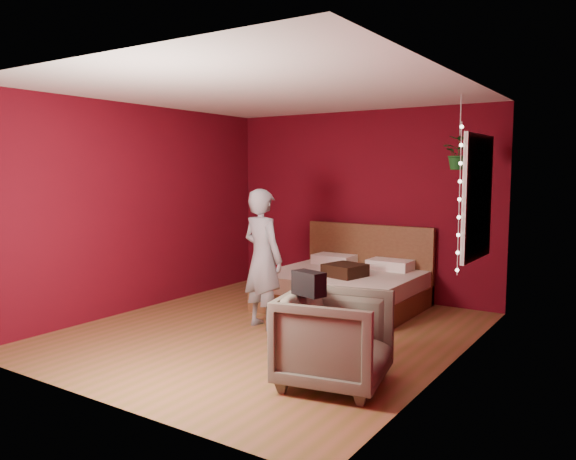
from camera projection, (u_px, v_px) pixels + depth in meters
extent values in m
plane|color=brown|center=(269.00, 332.00, 6.18)|extent=(4.50, 4.50, 0.00)
cube|color=#550914|center=(361.00, 204.00, 7.92)|extent=(4.00, 0.02, 2.60)
cube|color=#550914|center=(92.00, 234.00, 4.17)|extent=(4.00, 0.02, 2.60)
cube|color=#550914|center=(140.00, 208.00, 7.15)|extent=(0.02, 4.50, 2.60)
cube|color=#550914|center=(454.00, 224.00, 4.94)|extent=(0.02, 4.50, 2.60)
cube|color=silver|center=(268.00, 91.00, 5.91)|extent=(4.00, 4.50, 0.02)
cube|color=white|center=(478.00, 197.00, 5.69)|extent=(0.04, 0.97, 1.27)
cube|color=black|center=(476.00, 197.00, 5.70)|extent=(0.02, 0.85, 1.15)
cube|color=white|center=(476.00, 197.00, 5.70)|extent=(0.03, 0.05, 1.15)
cube|color=white|center=(476.00, 197.00, 5.70)|extent=(0.03, 0.85, 0.05)
cylinder|color=silver|center=(459.00, 199.00, 5.27)|extent=(0.01, 0.01, 1.45)
sphere|color=#FFF2CC|center=(457.00, 270.00, 5.34)|extent=(0.04, 0.04, 0.04)
sphere|color=#FFF2CC|center=(458.00, 253.00, 5.33)|extent=(0.04, 0.04, 0.04)
sphere|color=#FFF2CC|center=(458.00, 235.00, 5.31)|extent=(0.04, 0.04, 0.04)
sphere|color=#FFF2CC|center=(459.00, 217.00, 5.29)|extent=(0.04, 0.04, 0.04)
sphere|color=#FFF2CC|center=(459.00, 199.00, 5.27)|extent=(0.04, 0.04, 0.04)
sphere|color=#FFF2CC|center=(460.00, 181.00, 5.26)|extent=(0.04, 0.04, 0.04)
sphere|color=#FFF2CC|center=(461.00, 163.00, 5.24)|extent=(0.04, 0.04, 0.04)
sphere|color=#FFF2CC|center=(461.00, 145.00, 5.22)|extent=(0.04, 0.04, 0.04)
sphere|color=#FFF2CC|center=(462.00, 127.00, 5.20)|extent=(0.04, 0.04, 0.04)
cube|color=brown|center=(343.00, 298.00, 7.24)|extent=(1.87, 1.59, 0.26)
cube|color=silver|center=(343.00, 280.00, 7.21)|extent=(1.83, 1.56, 0.21)
cube|color=brown|center=(368.00, 261.00, 7.83)|extent=(1.87, 0.07, 1.03)
cube|color=white|center=(334.00, 259.00, 7.87)|extent=(0.56, 0.36, 0.13)
cube|color=white|center=(390.00, 265.00, 7.41)|extent=(0.56, 0.36, 0.13)
imported|color=slate|center=(263.00, 259.00, 6.29)|extent=(0.65, 0.50, 1.57)
imported|color=#696353|center=(335.00, 339.00, 4.62)|extent=(1.00, 0.98, 0.78)
cube|color=black|center=(309.00, 283.00, 4.47)|extent=(0.30, 0.20, 0.19)
cube|color=#321D10|center=(345.00, 270.00, 6.94)|extent=(0.51, 0.51, 0.15)
cylinder|color=silver|center=(461.00, 115.00, 6.14)|extent=(0.01, 0.01, 0.46)
imported|color=#164E1C|center=(459.00, 153.00, 6.18)|extent=(0.42, 0.39, 0.37)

